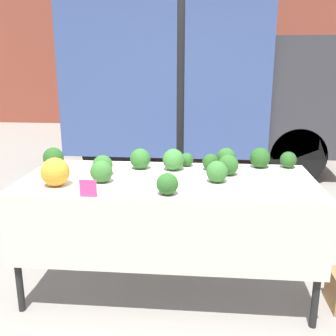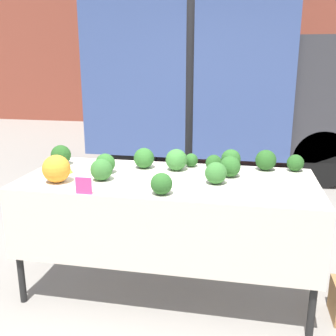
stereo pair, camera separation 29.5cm
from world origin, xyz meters
name	(u,v)px [view 2 (the right image)]	position (x,y,z in m)	size (l,w,h in m)	color
ground_plane	(168,286)	(0.00, 0.00, 0.00)	(40.00, 40.00, 0.00)	gray
building_facade	(229,15)	(0.00, 8.68, 2.98)	(16.00, 0.60, 5.95)	brown
tent_pole	(189,126)	(0.04, 0.80, 1.19)	(0.07, 0.07, 2.39)	black
parked_truck	(218,80)	(0.09, 3.73, 1.48)	(4.23, 1.81, 2.79)	#384C84
market_table	(166,194)	(0.00, -0.07, 0.82)	(2.21, 0.96, 0.92)	beige
orange_cauliflower	(56,169)	(-0.78, -0.26, 1.02)	(0.20, 0.20, 0.20)	orange
romanesco_head	(64,166)	(-0.84, -0.01, 0.98)	(0.14, 0.14, 0.11)	#93B238
broccoli_head_0	(295,163)	(0.97, 0.39, 0.99)	(0.14, 0.14, 0.14)	#23511E
broccoli_head_1	(230,167)	(0.46, 0.13, 1.00)	(0.16, 0.16, 0.16)	#285B23
broccoli_head_2	(191,160)	(0.13, 0.37, 0.98)	(0.11, 0.11, 0.11)	#285B23
broccoli_head_3	(101,170)	(-0.47, -0.15, 1.00)	(0.16, 0.16, 0.16)	#336B2D
broccoli_head_4	(61,155)	(-0.97, 0.22, 1.00)	(0.17, 0.17, 0.17)	#23511E
broccoli_head_5	(144,158)	(-0.25, 0.25, 1.00)	(0.17, 0.17, 0.17)	#2D6628
broccoli_head_6	(231,159)	(0.45, 0.38, 1.00)	(0.16, 0.16, 0.16)	#285B23
broccoli_head_7	(105,163)	(-0.51, 0.05, 1.00)	(0.16, 0.16, 0.16)	#2D6628
broccoli_head_8	(176,160)	(0.02, 0.23, 1.01)	(0.17, 0.17, 0.17)	#387533
broccoli_head_9	(214,163)	(0.32, 0.27, 0.99)	(0.13, 0.13, 0.13)	#23511E
broccoli_head_10	(216,173)	(0.36, -0.07, 1.00)	(0.16, 0.16, 0.16)	#336B2D
broccoli_head_11	(161,184)	(0.03, -0.37, 0.99)	(0.15, 0.15, 0.15)	#285B23
broccoli_head_12	(266,160)	(0.73, 0.38, 1.00)	(0.17, 0.17, 0.17)	#23511E
price_sign	(84,186)	(-0.48, -0.47, 0.98)	(0.11, 0.01, 0.12)	#E53D84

